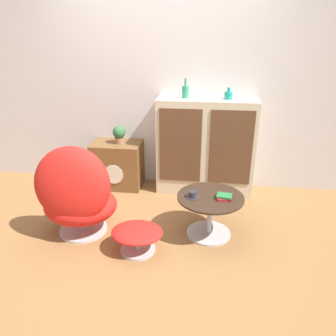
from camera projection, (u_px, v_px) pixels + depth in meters
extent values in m
plane|color=olive|center=(144.00, 243.00, 3.04)|extent=(12.00, 12.00, 0.00)
cube|color=silver|center=(165.00, 79.00, 3.83)|extent=(6.40, 0.06, 2.60)
cube|color=beige|center=(205.00, 146.00, 3.86)|extent=(1.13, 0.37, 1.12)
cube|color=brown|center=(180.00, 146.00, 3.69)|extent=(0.47, 0.01, 0.85)
cube|color=brown|center=(231.00, 148.00, 3.63)|extent=(0.47, 0.01, 0.85)
cube|color=brown|center=(118.00, 164.00, 4.08)|extent=(0.59, 0.41, 0.57)
cylinder|color=beige|center=(113.00, 175.00, 3.90)|extent=(0.24, 0.01, 0.24)
cylinder|color=#B7B7BC|center=(84.00, 229.00, 3.23)|extent=(0.46, 0.46, 0.02)
cylinder|color=#B7B7BC|center=(83.00, 224.00, 3.21)|extent=(0.06, 0.06, 0.10)
ellipsoid|color=red|center=(81.00, 205.00, 3.13)|extent=(0.71, 0.60, 0.33)
ellipsoid|color=red|center=(72.00, 185.00, 2.90)|extent=(0.71, 0.45, 0.74)
cylinder|color=#B7B7BC|center=(138.00, 249.00, 2.94)|extent=(0.31, 0.31, 0.02)
cylinder|color=#B7B7BC|center=(138.00, 243.00, 2.91)|extent=(0.04, 0.04, 0.12)
ellipsoid|color=red|center=(137.00, 232.00, 2.87)|extent=(0.46, 0.39, 0.09)
cylinder|color=#B7B7BC|center=(208.00, 233.00, 3.18)|extent=(0.42, 0.42, 0.02)
cylinder|color=#B7B7BC|center=(209.00, 215.00, 3.10)|extent=(0.04, 0.04, 0.37)
cylinder|color=#332319|center=(210.00, 197.00, 3.03)|extent=(0.62, 0.62, 0.02)
cylinder|color=#2D8E6B|center=(185.00, 92.00, 3.64)|extent=(0.08, 0.08, 0.13)
cylinder|color=#2D8E6B|center=(186.00, 82.00, 3.60)|extent=(0.03, 0.03, 0.08)
cylinder|color=teal|center=(228.00, 96.00, 3.60)|extent=(0.09, 0.09, 0.08)
cylinder|color=teal|center=(229.00, 90.00, 3.57)|extent=(0.03, 0.03, 0.05)
cylinder|color=#996B4C|center=(120.00, 140.00, 3.95)|extent=(0.11, 0.11, 0.07)
sphere|color=#2D6638|center=(119.00, 132.00, 3.91)|extent=(0.15, 0.15, 0.15)
cylinder|color=#2D2D33|center=(192.00, 197.00, 3.00)|extent=(0.12, 0.12, 0.01)
cylinder|color=#2D2D33|center=(192.00, 194.00, 2.99)|extent=(0.07, 0.07, 0.06)
cube|color=red|center=(224.00, 198.00, 2.97)|extent=(0.15, 0.12, 0.02)
cube|color=#237038|center=(224.00, 196.00, 2.97)|extent=(0.15, 0.12, 0.02)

